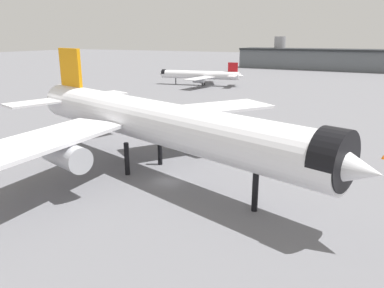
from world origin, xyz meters
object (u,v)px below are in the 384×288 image
at_px(airliner_far_taxiway, 200,75).
at_px(traffic_cone_wingtip, 263,126).
at_px(airliner_near_gate, 153,122).
at_px(traffic_cone_near_nose, 383,157).

bearing_deg(airliner_far_taxiway, traffic_cone_wingtip, 116.94).
height_order(airliner_near_gate, traffic_cone_wingtip, airliner_near_gate).
distance_m(airliner_far_taxiway, traffic_cone_wingtip, 80.58).
relative_size(airliner_far_taxiway, traffic_cone_near_nose, 49.05).
bearing_deg(airliner_near_gate, airliner_far_taxiway, 129.23).
bearing_deg(airliner_near_gate, traffic_cone_near_nose, 54.31).
bearing_deg(traffic_cone_wingtip, airliner_far_taxiway, 126.76).
relative_size(traffic_cone_near_nose, traffic_cone_wingtip, 1.02).
height_order(traffic_cone_near_nose, traffic_cone_wingtip, traffic_cone_near_nose).
bearing_deg(traffic_cone_near_nose, airliner_far_taxiway, 133.55).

